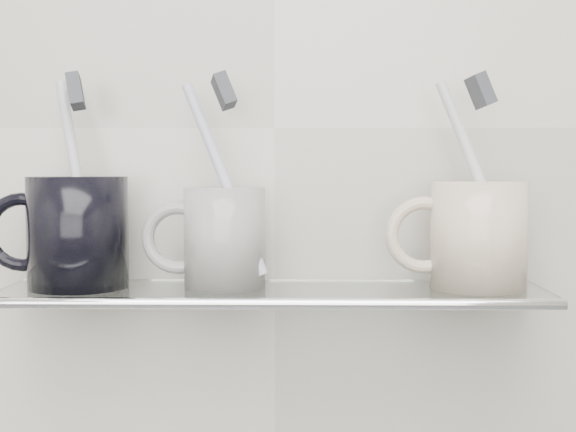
{
  "coord_description": "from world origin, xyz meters",
  "views": [
    {
      "loc": [
        0.03,
        0.31,
        1.21
      ],
      "look_at": [
        0.01,
        1.04,
        1.17
      ],
      "focal_mm": 50.0,
      "sensor_mm": 36.0,
      "label": 1
    }
  ],
  "objects_px": {
    "shelf_glass": "(273,293)",
    "mug_left": "(78,232)",
    "mug_right": "(478,235)",
    "mug_center": "(225,238)"
  },
  "relations": [
    {
      "from": "shelf_glass",
      "to": "mug_left",
      "type": "distance_m",
      "value": 0.19
    },
    {
      "from": "mug_left",
      "to": "mug_right",
      "type": "relative_size",
      "value": 1.04
    },
    {
      "from": "shelf_glass",
      "to": "mug_right",
      "type": "xyz_separation_m",
      "value": [
        0.19,
        0.0,
        0.05
      ]
    },
    {
      "from": "mug_left",
      "to": "mug_right",
      "type": "height_order",
      "value": "mug_left"
    },
    {
      "from": "mug_right",
      "to": "mug_center",
      "type": "bearing_deg",
      "value": 173.59
    },
    {
      "from": "shelf_glass",
      "to": "mug_center",
      "type": "height_order",
      "value": "mug_center"
    },
    {
      "from": "shelf_glass",
      "to": "mug_right",
      "type": "bearing_deg",
      "value": 1.52
    },
    {
      "from": "mug_center",
      "to": "shelf_glass",
      "type": "bearing_deg",
      "value": -7.41
    },
    {
      "from": "shelf_glass",
      "to": "mug_center",
      "type": "bearing_deg",
      "value": 173.59
    },
    {
      "from": "mug_right",
      "to": "mug_left",
      "type": "bearing_deg",
      "value": 173.59
    }
  ]
}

